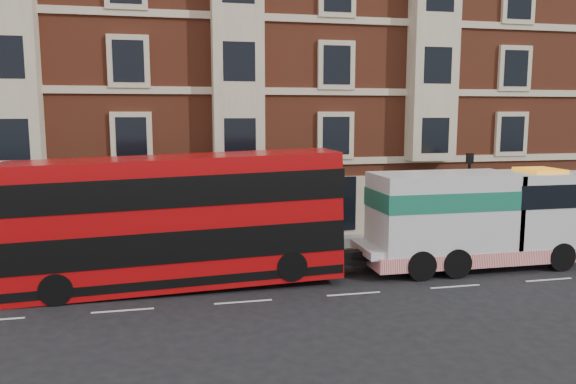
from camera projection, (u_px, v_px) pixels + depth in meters
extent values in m
plane|color=black|center=(243.00, 302.00, 19.32)|extent=(120.00, 120.00, 0.00)
cube|color=slate|center=(222.00, 249.00, 26.56)|extent=(90.00, 3.00, 0.15)
cube|color=brown|center=(215.00, 68.00, 32.65)|extent=(45.00, 12.00, 18.00)
cylinder|color=black|center=(82.00, 215.00, 23.74)|extent=(0.14, 0.14, 4.00)
cube|color=black|center=(79.00, 166.00, 23.44)|extent=(0.35, 0.15, 0.50)
cylinder|color=black|center=(468.00, 201.00, 27.55)|extent=(0.14, 0.14, 4.00)
cube|color=black|center=(470.00, 158.00, 27.26)|extent=(0.35, 0.15, 0.50)
cube|color=#AA090B|center=(177.00, 220.00, 20.70)|extent=(12.02, 2.68, 4.72)
cube|color=black|center=(177.00, 239.00, 20.80)|extent=(12.06, 2.74, 1.13)
cube|color=black|center=(176.00, 187.00, 20.53)|extent=(12.06, 2.74, 1.07)
cylinder|color=black|center=(56.00, 289.00, 18.94)|extent=(1.12, 0.34, 1.12)
cylinder|color=black|center=(68.00, 270.00, 21.29)|extent=(1.12, 0.34, 1.12)
cylinder|color=black|center=(292.00, 266.00, 20.63)|extent=(1.12, 0.34, 1.12)
cylinder|color=black|center=(279.00, 250.00, 22.97)|extent=(1.12, 0.34, 1.12)
cube|color=silver|center=(470.00, 244.00, 23.46)|extent=(9.66, 2.47, 0.32)
cube|color=silver|center=(537.00, 208.00, 23.92)|extent=(3.44, 2.68, 3.11)
cube|color=silver|center=(443.00, 211.00, 22.98)|extent=(5.80, 2.68, 3.11)
cube|color=#176B50|center=(443.00, 198.00, 22.91)|extent=(5.85, 2.72, 0.75)
cube|color=red|center=(465.00, 253.00, 23.47)|extent=(8.59, 2.74, 0.59)
cylinder|color=black|center=(560.00, 257.00, 23.08)|extent=(1.18, 0.38, 1.18)
cylinder|color=black|center=(524.00, 243.00, 25.42)|extent=(1.18, 0.38, 1.18)
cylinder|color=black|center=(456.00, 263.00, 22.07)|extent=(1.18, 0.43, 1.18)
cylinder|color=black|center=(428.00, 249.00, 24.42)|extent=(1.18, 0.43, 1.18)
cylinder|color=black|center=(420.00, 265.00, 21.76)|extent=(1.18, 0.43, 1.18)
cylinder|color=black|center=(395.00, 250.00, 24.10)|extent=(1.18, 0.43, 1.18)
imported|color=#1C2939|center=(92.00, 239.00, 24.23)|extent=(0.77, 0.72, 1.76)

